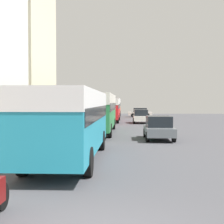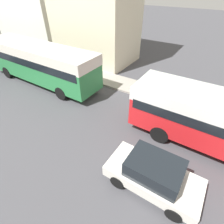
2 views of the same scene
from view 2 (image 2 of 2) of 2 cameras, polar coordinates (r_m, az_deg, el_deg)
name	(u,v)px [view 2 (image 2 of 2)]	position (r m, az deg, el deg)	size (l,w,h in m)	color
bus_following	(39,59)	(15.80, -22.83, 15.60)	(2.59, 10.84, 3.10)	#2D8447
car_distant	(153,174)	(7.72, 13.32, -19.16)	(1.82, 3.84, 1.58)	silver
pedestrian_walking_away	(27,47)	(23.26, -25.92, 18.43)	(0.34, 0.34, 1.59)	#232838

